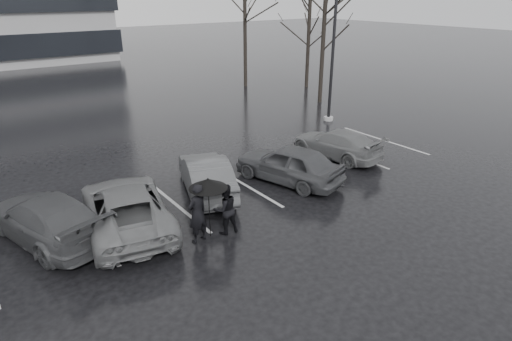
{
  "coord_description": "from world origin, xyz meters",
  "views": [
    {
      "loc": [
        -7.66,
        -9.66,
        6.66
      ],
      "look_at": [
        0.2,
        1.0,
        1.1
      ],
      "focal_mm": 30.0,
      "sensor_mm": 36.0,
      "label": 1
    }
  ],
  "objects": [
    {
      "name": "umbrella",
      "position": [
        -2.29,
        -0.11,
        1.7
      ],
      "size": [
        1.1,
        1.1,
        1.87
      ],
      "color": "black",
      "rests_on": "ground"
    },
    {
      "name": "tree_east",
      "position": [
        12.0,
        10.0,
        4.0
      ],
      "size": [
        0.26,
        0.26,
        8.0
      ],
      "primitive_type": "cylinder",
      "color": "black",
      "rests_on": "ground"
    },
    {
      "name": "car_main",
      "position": [
        2.13,
        1.55,
        0.72
      ],
      "size": [
        2.79,
        4.51,
        1.43
      ],
      "primitive_type": "imported",
      "rotation": [
        0.0,
        0.0,
        3.42
      ],
      "color": "black",
      "rests_on": "ground"
    },
    {
      "name": "car_west_b",
      "position": [
        -4.04,
        1.82,
        0.69
      ],
      "size": [
        3.26,
        5.33,
        1.38
      ],
      "primitive_type": "imported",
      "rotation": [
        0.0,
        0.0,
        2.94
      ],
      "color": "#494A4C",
      "rests_on": "ground"
    },
    {
      "name": "car_west_c",
      "position": [
        -6.11,
        2.53,
        0.68
      ],
      "size": [
        3.08,
        4.99,
        1.35
      ],
      "primitive_type": "imported",
      "rotation": [
        0.0,
        0.0,
        3.42
      ],
      "color": "black",
      "rests_on": "ground"
    },
    {
      "name": "lamp_post",
      "position": [
        9.33,
        6.56,
        4.25
      ],
      "size": [
        0.51,
        0.51,
        9.29
      ],
      "rotation": [
        0.0,
        0.0,
        -0.15
      ],
      "color": "#9C9C9E",
      "rests_on": "ground"
    },
    {
      "name": "pedestrian_left",
      "position": [
        -2.69,
        -0.14,
        0.89
      ],
      "size": [
        0.73,
        0.57,
        1.78
      ],
      "primitive_type": "imported",
      "rotation": [
        0.0,
        0.0,
        3.38
      ],
      "color": "black",
      "rests_on": "ground"
    },
    {
      "name": "car_east",
      "position": [
        5.49,
        2.33,
        0.6
      ],
      "size": [
        2.21,
        4.33,
        1.2
      ],
      "primitive_type": "imported",
      "rotation": [
        0.0,
        0.0,
        3.27
      ],
      "color": "#494A4C",
      "rests_on": "ground"
    },
    {
      "name": "pedestrian_right",
      "position": [
        -1.81,
        -0.2,
        0.78
      ],
      "size": [
        0.81,
        0.66,
        1.56
      ],
      "primitive_type": "imported",
      "rotation": [
        0.0,
        0.0,
        3.05
      ],
      "color": "black",
      "rests_on": "ground"
    },
    {
      "name": "car_west_a",
      "position": [
        -0.86,
        2.54,
        0.68
      ],
      "size": [
        2.74,
        4.39,
        1.37
      ],
      "primitive_type": "imported",
      "rotation": [
        0.0,
        0.0,
        2.8
      ],
      "color": "#2D2D2F",
      "rests_on": "ground"
    },
    {
      "name": "stall_stripes",
      "position": [
        -0.8,
        2.5,
        0.0
      ],
      "size": [
        19.72,
        5.0,
        0.0
      ],
      "color": "#B5B5B8",
      "rests_on": "ground"
    },
    {
      "name": "tree_ne",
      "position": [
        14.5,
        14.0,
        3.5
      ],
      "size": [
        0.26,
        0.26,
        7.0
      ],
      "primitive_type": "cylinder",
      "color": "black",
      "rests_on": "ground"
    },
    {
      "name": "ground",
      "position": [
        0.0,
        0.0,
        0.0
      ],
      "size": [
        160.0,
        160.0,
        0.0
      ],
      "primitive_type": "plane",
      "color": "black",
      "rests_on": "ground"
    },
    {
      "name": "tree_north",
      "position": [
        11.0,
        17.0,
        4.25
      ],
      "size": [
        0.26,
        0.26,
        8.5
      ],
      "primitive_type": "cylinder",
      "color": "black",
      "rests_on": "ground"
    }
  ]
}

